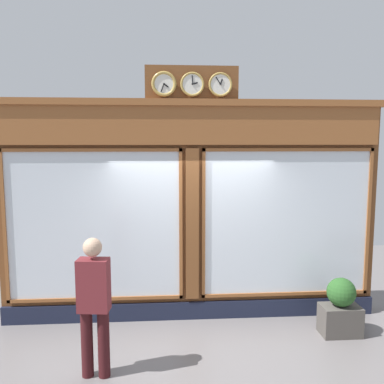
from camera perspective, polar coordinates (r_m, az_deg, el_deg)
shop_facade at (r=6.45m, az=-0.08°, el=-2.49°), size 5.96×0.42×3.90m
pedestrian at (r=5.11m, az=-13.40°, el=-14.52°), size 0.38×0.26×1.69m
planter_box at (r=6.60m, az=19.81°, el=-16.35°), size 0.56×0.36×0.43m
planter_shrub at (r=6.45m, az=19.97°, el=-12.90°), size 0.41×0.41×0.41m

